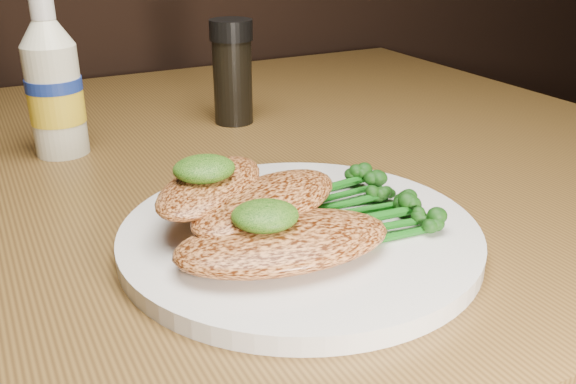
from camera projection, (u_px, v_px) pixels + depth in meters
plate at (300, 235)px, 0.46m from camera, size 0.26×0.26×0.01m
chicken_front at (284, 241)px, 0.41m from camera, size 0.16×0.10×0.02m
chicken_mid at (267, 202)px, 0.45m from camera, size 0.15×0.12×0.02m
chicken_back at (210, 186)px, 0.46m from camera, size 0.13×0.13×0.02m
pesto_front at (265, 216)px, 0.41m from camera, size 0.05×0.05×0.02m
pesto_back at (204, 169)px, 0.45m from camera, size 0.05×0.05×0.02m
broccolini_bundle at (345, 205)px, 0.47m from camera, size 0.14×0.12×0.02m
mayo_bottle at (53, 79)px, 0.61m from camera, size 0.06×0.06×0.15m
pepper_grinder at (232, 72)px, 0.71m from camera, size 0.05×0.05×0.12m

